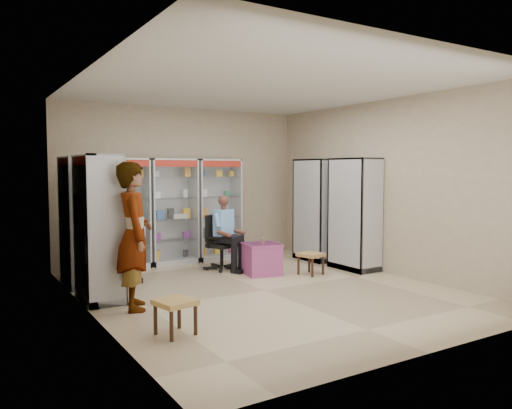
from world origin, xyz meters
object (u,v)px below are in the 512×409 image
cabinet_back_mid (172,211)px  pink_trunk (262,259)px  cabinet_left_far (81,221)px  cabinet_right_far (316,210)px  office_chair (222,242)px  standing_man (134,236)px  cabinet_back_right (217,209)px  woven_stool_b (175,317)px  cabinet_back_left (123,214)px  wooden_chair (121,249)px  woven_stool_a (311,264)px  seated_shopkeeper (223,235)px  cabinet_left_near (99,228)px  cabinet_right_near (354,214)px

cabinet_back_mid → pink_trunk: 2.11m
cabinet_left_far → pink_trunk: size_ratio=3.59×
cabinet_right_far → office_chair: 2.12m
office_chair → standing_man: bearing=-163.7°
cabinet_back_mid → cabinet_left_far: 2.10m
cabinet_back_right → woven_stool_b: size_ratio=5.16×
cabinet_back_left → wooden_chair: size_ratio=2.13×
cabinet_right_far → woven_stool_a: (-0.96, -1.07, -0.81)m
woven_stool_b → pink_trunk: bearing=41.1°
cabinet_right_far → seated_shopkeeper: size_ratio=1.59×
standing_man → woven_stool_b: bearing=-163.7°
woven_stool_b → cabinet_back_right: bearing=57.4°
wooden_chair → woven_stool_a: (2.82, -1.47, -0.28)m
cabinet_left_near → cabinet_back_right: bearing=125.7°
cabinet_back_left → cabinet_left_far: size_ratio=1.00×
cabinet_back_mid → wooden_chair: bearing=-148.7°
seated_shopkeeper → pink_trunk: (0.39, -0.70, -0.36)m
cabinet_back_right → wooden_chair: 2.33m
cabinet_back_mid → seated_shopkeeper: 1.24m
cabinet_right_near → cabinet_left_near: same height
wooden_chair → pink_trunk: wooden_chair is taller
cabinet_back_left → cabinet_right_far: (3.53, -1.13, 0.00)m
cabinet_left_far → woven_stool_a: (3.50, -1.27, -0.81)m
cabinet_right_far → cabinet_right_near: (0.00, -1.10, 0.00)m
cabinet_right_near → pink_trunk: (-1.66, 0.47, -0.73)m
woven_stool_b → standing_man: size_ratio=0.20×
cabinet_left_near → cabinet_right_far: bearing=101.4°
cabinet_left_near → seated_shopkeeper: bearing=111.9°
cabinet_right_near → standing_man: bearing=96.2°
cabinet_left_near → woven_stool_b: cabinet_left_near is taller
cabinet_right_far → cabinet_left_near: 4.55m
woven_stool_a → seated_shopkeeper: bearing=133.9°
wooden_chair → cabinet_right_far: bearing=-6.0°
cabinet_back_left → cabinet_left_far: (-0.93, -0.93, 0.00)m
cabinet_right_near → office_chair: cabinet_right_near is taller
woven_stool_a → standing_man: standing_man is taller
woven_stool_a → cabinet_back_left: bearing=139.5°
cabinet_back_right → standing_man: cabinet_back_right is taller
cabinet_back_left → cabinet_right_far: same height
cabinet_back_left → standing_man: (-0.65, -2.68, -0.05)m
cabinet_left_near → seated_shopkeeper: cabinet_left_near is taller
cabinet_left_far → seated_shopkeeper: (2.41, -0.13, -0.37)m
cabinet_back_mid → cabinet_left_near: same height
cabinet_right_far → seated_shopkeeper: bearing=88.0°
cabinet_left_far → wooden_chair: (0.68, 0.20, -0.53)m
cabinet_back_left → cabinet_right_near: (3.53, -2.23, 0.00)m
cabinet_back_mid → office_chair: 1.25m
pink_trunk → woven_stool_a: (0.71, -0.44, -0.08)m
cabinet_back_left → wooden_chair: 0.94m
cabinet_back_right → woven_stool_b: 4.71m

